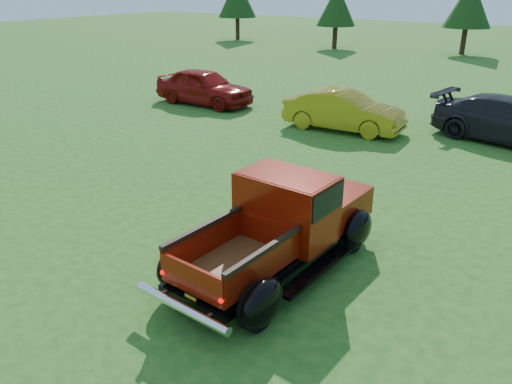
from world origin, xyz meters
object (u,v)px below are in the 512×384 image
show_car_yellow (344,111)px  tree_west (337,6)px  tree_mid_left (469,3)px  show_car_grey (512,121)px  show_car_red (204,87)px  pickup_truck (286,221)px

show_car_yellow → tree_west: bearing=23.4°
tree_mid_left → show_car_grey: 22.19m
show_car_red → show_car_yellow: show_car_red is taller
tree_west → show_car_red: 20.88m
pickup_truck → tree_west: bearing=118.1°
tree_west → show_car_red: (3.97, -20.37, -2.38)m
show_car_grey → tree_west: bearing=49.1°
show_car_red → show_car_grey: (11.53, 1.31, -0.03)m
show_car_yellow → pickup_truck: bearing=-164.7°
show_car_red → show_car_yellow: size_ratio=1.05×
pickup_truck → show_car_grey: bearing=82.3°
tree_west → tree_mid_left: (9.00, 2.00, 0.27)m
show_car_yellow → tree_mid_left: bearing=0.3°
tree_mid_left → pickup_truck: 31.83m
tree_west → pickup_truck: bearing=-65.4°
show_car_yellow → show_car_grey: show_car_grey is taller
tree_west → show_car_yellow: tree_west is taller
show_car_red → show_car_grey: show_car_red is taller
show_car_grey → show_car_red: bearing=106.5°
tree_west → show_car_grey: 24.68m
tree_mid_left → show_car_grey: tree_mid_left is taller
tree_mid_left → pickup_truck: (4.44, -31.41, -2.57)m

